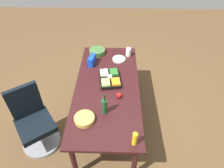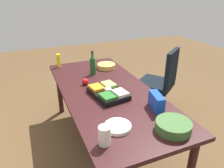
% 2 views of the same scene
% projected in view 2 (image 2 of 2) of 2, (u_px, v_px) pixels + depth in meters
% --- Properties ---
extents(ground_plane, '(10.00, 10.00, 0.00)m').
position_uv_depth(ground_plane, '(107.00, 144.00, 2.65)').
color(ground_plane, brown).
extents(conference_table, '(2.13, 0.94, 0.75)m').
position_uv_depth(conference_table, '(107.00, 96.00, 2.37)').
color(conference_table, black).
rests_on(conference_table, ground).
extents(office_chair, '(0.67, 0.67, 0.99)m').
position_uv_depth(office_chair, '(158.00, 88.00, 3.24)').
color(office_chair, gray).
rests_on(office_chair, ground).
extents(paper_plate_stack, '(0.22, 0.22, 0.03)m').
position_uv_depth(paper_plate_stack, '(118.00, 126.00, 1.71)').
color(paper_plate_stack, white).
rests_on(paper_plate_stack, conference_table).
extents(veggie_tray, '(0.46, 0.36, 0.09)m').
position_uv_depth(veggie_tray, '(108.00, 93.00, 2.21)').
color(veggie_tray, black).
rests_on(veggie_tray, conference_table).
extents(apple_red, '(0.09, 0.09, 0.08)m').
position_uv_depth(apple_red, '(85.00, 82.00, 2.46)').
color(apple_red, red).
rests_on(apple_red, conference_table).
extents(wine_bottle, '(0.08, 0.08, 0.31)m').
position_uv_depth(wine_bottle, '(93.00, 65.00, 2.72)').
color(wine_bottle, '#1C4C22').
rests_on(wine_bottle, conference_table).
extents(chip_bag_blue, '(0.23, 0.12, 0.15)m').
position_uv_depth(chip_bag_blue, '(156.00, 102.00, 1.95)').
color(chip_bag_blue, '#1441BF').
rests_on(chip_bag_blue, conference_table).
extents(mustard_bottle, '(0.07, 0.07, 0.19)m').
position_uv_depth(mustard_bottle, '(59.00, 61.00, 2.98)').
color(mustard_bottle, yellow).
rests_on(mustard_bottle, conference_table).
extents(chip_bowl, '(0.27, 0.27, 0.06)m').
position_uv_depth(chip_bowl, '(106.00, 66.00, 2.96)').
color(chip_bowl, gold).
rests_on(chip_bowl, conference_table).
extents(salad_bowl, '(0.33, 0.33, 0.08)m').
position_uv_depth(salad_bowl, '(173.00, 126.00, 1.67)').
color(salad_bowl, '#3D6430').
rests_on(salad_bowl, conference_table).
extents(mayo_jar, '(0.10, 0.10, 0.15)m').
position_uv_depth(mayo_jar, '(105.00, 136.00, 1.51)').
color(mayo_jar, white).
rests_on(mayo_jar, conference_table).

